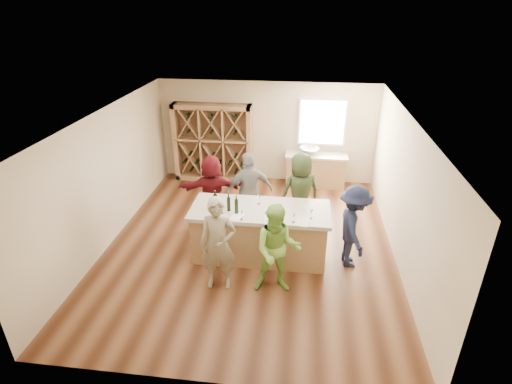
# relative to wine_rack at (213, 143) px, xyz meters

# --- Properties ---
(floor) EXTENTS (6.00, 7.00, 0.10)m
(floor) POSITION_rel_wine_rack_xyz_m (1.50, -3.27, -1.15)
(floor) COLOR brown
(floor) RESTS_ON ground
(ceiling) EXTENTS (6.00, 7.00, 0.10)m
(ceiling) POSITION_rel_wine_rack_xyz_m (1.50, -3.27, 1.75)
(ceiling) COLOR white
(ceiling) RESTS_ON ground
(wall_back) EXTENTS (6.00, 0.10, 2.80)m
(wall_back) POSITION_rel_wine_rack_xyz_m (1.50, 0.28, 0.30)
(wall_back) COLOR #CAB692
(wall_back) RESTS_ON ground
(wall_front) EXTENTS (6.00, 0.10, 2.80)m
(wall_front) POSITION_rel_wine_rack_xyz_m (1.50, -6.82, 0.30)
(wall_front) COLOR #CAB692
(wall_front) RESTS_ON ground
(wall_left) EXTENTS (0.10, 7.00, 2.80)m
(wall_left) POSITION_rel_wine_rack_xyz_m (-1.55, -3.27, 0.30)
(wall_left) COLOR #CAB692
(wall_left) RESTS_ON ground
(wall_right) EXTENTS (0.10, 7.00, 2.80)m
(wall_right) POSITION_rel_wine_rack_xyz_m (4.55, -3.27, 0.30)
(wall_right) COLOR #CAB692
(wall_right) RESTS_ON ground
(window_frame) EXTENTS (1.30, 0.06, 1.30)m
(window_frame) POSITION_rel_wine_rack_xyz_m (3.00, 0.20, 0.65)
(window_frame) COLOR white
(window_frame) RESTS_ON wall_back
(window_pane) EXTENTS (1.18, 0.01, 1.18)m
(window_pane) POSITION_rel_wine_rack_xyz_m (3.00, 0.17, 0.65)
(window_pane) COLOR white
(window_pane) RESTS_ON wall_back
(wine_rack) EXTENTS (2.20, 0.45, 2.20)m
(wine_rack) POSITION_rel_wine_rack_xyz_m (0.00, 0.00, 0.00)
(wine_rack) COLOR #9C724A
(wine_rack) RESTS_ON floor
(back_counter_base) EXTENTS (1.60, 0.58, 0.86)m
(back_counter_base) POSITION_rel_wine_rack_xyz_m (2.90, -0.07, -0.67)
(back_counter_base) COLOR #9C724A
(back_counter_base) RESTS_ON floor
(back_counter_top) EXTENTS (1.70, 0.62, 0.06)m
(back_counter_top) POSITION_rel_wine_rack_xyz_m (2.90, -0.07, -0.21)
(back_counter_top) COLOR #B7A896
(back_counter_top) RESTS_ON back_counter_base
(sink) EXTENTS (0.54, 0.54, 0.19)m
(sink) POSITION_rel_wine_rack_xyz_m (2.70, -0.07, -0.09)
(sink) COLOR silver
(sink) RESTS_ON back_counter_top
(faucet) EXTENTS (0.02, 0.02, 0.30)m
(faucet) POSITION_rel_wine_rack_xyz_m (2.70, 0.11, -0.03)
(faucet) COLOR silver
(faucet) RESTS_ON back_counter_top
(tasting_counter_base) EXTENTS (2.60, 1.00, 1.00)m
(tasting_counter_base) POSITION_rel_wine_rack_xyz_m (1.75, -3.66, -0.60)
(tasting_counter_base) COLOR #9C724A
(tasting_counter_base) RESTS_ON floor
(tasting_counter_top) EXTENTS (2.72, 1.12, 0.08)m
(tasting_counter_top) POSITION_rel_wine_rack_xyz_m (1.75, -3.66, -0.06)
(tasting_counter_top) COLOR #B7A896
(tasting_counter_top) RESTS_ON tasting_counter_base
(wine_bottle_a) EXTENTS (0.09, 0.09, 0.33)m
(wine_bottle_a) POSITION_rel_wine_rack_xyz_m (0.91, -3.81, 0.15)
(wine_bottle_a) COLOR black
(wine_bottle_a) RESTS_ON tasting_counter_top
(wine_bottle_b) EXTENTS (0.08, 0.08, 0.27)m
(wine_bottle_b) POSITION_rel_wine_rack_xyz_m (1.04, -3.94, 0.11)
(wine_bottle_b) COLOR black
(wine_bottle_b) RESTS_ON tasting_counter_top
(wine_bottle_c) EXTENTS (0.07, 0.07, 0.28)m
(wine_bottle_c) POSITION_rel_wine_rack_xyz_m (1.16, -3.80, 0.12)
(wine_bottle_c) COLOR black
(wine_bottle_c) RESTS_ON tasting_counter_top
(wine_bottle_d) EXTENTS (0.08, 0.08, 0.29)m
(wine_bottle_d) POSITION_rel_wine_rack_xyz_m (1.33, -3.89, 0.13)
(wine_bottle_d) COLOR black
(wine_bottle_d) RESTS_ON tasting_counter_top
(wine_glass_a) EXTENTS (0.07, 0.07, 0.18)m
(wine_glass_a) POSITION_rel_wine_rack_xyz_m (1.45, -4.11, 0.07)
(wine_glass_a) COLOR white
(wine_glass_a) RESTS_ON tasting_counter_top
(wine_glass_b) EXTENTS (0.07, 0.07, 0.18)m
(wine_glass_b) POSITION_rel_wine_rack_xyz_m (1.92, -4.12, 0.07)
(wine_glass_b) COLOR white
(wine_glass_b) RESTS_ON tasting_counter_top
(wine_glass_c) EXTENTS (0.08, 0.08, 0.18)m
(wine_glass_c) POSITION_rel_wine_rack_xyz_m (2.42, -4.10, 0.07)
(wine_glass_c) COLOR white
(wine_glass_c) RESTS_ON tasting_counter_top
(wine_glass_d) EXTENTS (0.07, 0.07, 0.18)m
(wine_glass_d) POSITION_rel_wine_rack_xyz_m (2.16, -3.76, 0.07)
(wine_glass_d) COLOR white
(wine_glass_d) RESTS_ON tasting_counter_top
(wine_glass_e) EXTENTS (0.10, 0.10, 0.20)m
(wine_glass_e) POSITION_rel_wine_rack_xyz_m (2.74, -3.92, 0.08)
(wine_glass_e) COLOR white
(wine_glass_e) RESTS_ON tasting_counter_top
(tasting_menu_a) EXTENTS (0.27, 0.32, 0.00)m
(tasting_menu_a) POSITION_rel_wine_rack_xyz_m (1.35, -4.02, -0.02)
(tasting_menu_a) COLOR white
(tasting_menu_a) RESTS_ON tasting_counter_top
(tasting_menu_b) EXTENTS (0.27, 0.35, 0.00)m
(tasting_menu_b) POSITION_rel_wine_rack_xyz_m (2.00, -4.06, -0.02)
(tasting_menu_b) COLOR white
(tasting_menu_b) RESTS_ON tasting_counter_top
(tasting_menu_c) EXTENTS (0.29, 0.37, 0.00)m
(tasting_menu_c) POSITION_rel_wine_rack_xyz_m (2.58, -4.06, -0.02)
(tasting_menu_c) COLOR white
(tasting_menu_c) RESTS_ON tasting_counter_top
(person_near_left) EXTENTS (0.68, 0.52, 1.78)m
(person_near_left) POSITION_rel_wine_rack_xyz_m (1.13, -4.70, -0.21)
(person_near_left) COLOR gray
(person_near_left) RESTS_ON floor
(person_near_right) EXTENTS (0.87, 0.53, 1.71)m
(person_near_right) POSITION_rel_wine_rack_xyz_m (2.18, -4.69, -0.25)
(person_near_right) COLOR #8CC64C
(person_near_right) RESTS_ON floor
(person_server) EXTENTS (0.64, 1.14, 1.69)m
(person_server) POSITION_rel_wine_rack_xyz_m (3.56, -3.72, -0.26)
(person_server) COLOR #191E38
(person_server) RESTS_ON floor
(person_far_mid) EXTENTS (1.19, 0.94, 1.81)m
(person_far_mid) POSITION_rel_wine_rack_xyz_m (1.39, -2.56, -0.19)
(person_far_mid) COLOR slate
(person_far_mid) RESTS_ON floor
(person_far_right) EXTENTS (1.04, 0.86, 1.82)m
(person_far_right) POSITION_rel_wine_rack_xyz_m (2.51, -2.49, -0.19)
(person_far_right) COLOR #263319
(person_far_right) RESTS_ON floor
(person_far_left) EXTENTS (1.64, 0.87, 1.68)m
(person_far_left) POSITION_rel_wine_rack_xyz_m (0.52, -2.47, -0.26)
(person_far_left) COLOR #590F14
(person_far_left) RESTS_ON floor
(wine_glass_f) EXTENTS (0.07, 0.07, 0.18)m
(wine_glass_f) POSITION_rel_wine_rack_xyz_m (1.70, -3.46, 0.07)
(wine_glass_f) COLOR white
(wine_glass_f) RESTS_ON tasting_counter_top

